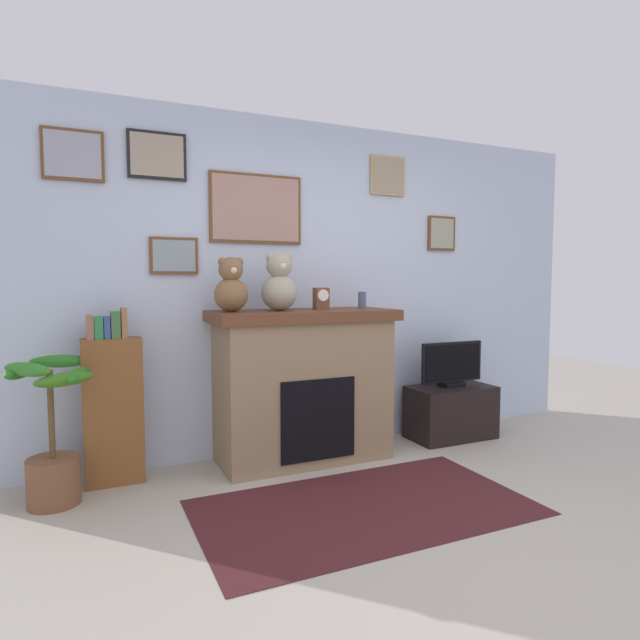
{
  "coord_description": "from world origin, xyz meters",
  "views": [
    {
      "loc": [
        -1.75,
        -1.97,
        1.36
      ],
      "look_at": [
        -0.09,
        1.67,
        1.05
      ],
      "focal_mm": 29.83,
      "sensor_mm": 36.0,
      "label": 1
    }
  ],
  "objects_px": {
    "bookshelf": "(113,405)",
    "teddy_bear_brown": "(231,287)",
    "candle_jar": "(362,300)",
    "teddy_bear_cream": "(279,284)",
    "fireplace": "(303,384)",
    "tv_stand": "(451,412)",
    "television": "(452,365)",
    "mantel_clock": "(321,299)",
    "potted_plant": "(53,442)"
  },
  "relations": [
    {
      "from": "tv_stand",
      "to": "television",
      "type": "xyz_separation_m",
      "value": [
        0.0,
        -0.0,
        0.41
      ]
    },
    {
      "from": "tv_stand",
      "to": "candle_jar",
      "type": "relative_size",
      "value": 5.52
    },
    {
      "from": "tv_stand",
      "to": "teddy_bear_brown",
      "type": "bearing_deg",
      "value": 179.86
    },
    {
      "from": "fireplace",
      "to": "bookshelf",
      "type": "height_order",
      "value": "bookshelf"
    },
    {
      "from": "tv_stand",
      "to": "teddy_bear_brown",
      "type": "xyz_separation_m",
      "value": [
        -1.91,
        0.0,
        1.08
      ]
    },
    {
      "from": "tv_stand",
      "to": "teddy_bear_cream",
      "type": "xyz_separation_m",
      "value": [
        -1.56,
        0.0,
        1.1
      ]
    },
    {
      "from": "mantel_clock",
      "to": "fireplace",
      "type": "bearing_deg",
      "value": 172.23
    },
    {
      "from": "bookshelf",
      "to": "candle_jar",
      "type": "bearing_deg",
      "value": -2.98
    },
    {
      "from": "fireplace",
      "to": "teddy_bear_brown",
      "type": "bearing_deg",
      "value": -178.1
    },
    {
      "from": "bookshelf",
      "to": "mantel_clock",
      "type": "xyz_separation_m",
      "value": [
        1.47,
        -0.1,
        0.69
      ]
    },
    {
      "from": "tv_stand",
      "to": "teddy_bear_brown",
      "type": "height_order",
      "value": "teddy_bear_brown"
    },
    {
      "from": "candle_jar",
      "to": "fireplace",
      "type": "bearing_deg",
      "value": 177.93
    },
    {
      "from": "mantel_clock",
      "to": "teddy_bear_cream",
      "type": "bearing_deg",
      "value": 179.87
    },
    {
      "from": "fireplace",
      "to": "potted_plant",
      "type": "relative_size",
      "value": 1.55
    },
    {
      "from": "tv_stand",
      "to": "candle_jar",
      "type": "bearing_deg",
      "value": 179.66
    },
    {
      "from": "television",
      "to": "mantel_clock",
      "type": "relative_size",
      "value": 3.66
    },
    {
      "from": "tv_stand",
      "to": "mantel_clock",
      "type": "relative_size",
      "value": 4.41
    },
    {
      "from": "fireplace",
      "to": "mantel_clock",
      "type": "distance_m",
      "value": 0.66
    },
    {
      "from": "bookshelf",
      "to": "teddy_bear_cream",
      "type": "relative_size",
      "value": 2.78
    },
    {
      "from": "fireplace",
      "to": "television",
      "type": "distance_m",
      "value": 1.36
    },
    {
      "from": "candle_jar",
      "to": "teddy_bear_cream",
      "type": "xyz_separation_m",
      "value": [
        -0.68,
        -0.0,
        0.12
      ]
    },
    {
      "from": "bookshelf",
      "to": "teddy_bear_brown",
      "type": "bearing_deg",
      "value": -6.94
    },
    {
      "from": "mantel_clock",
      "to": "teddy_bear_cream",
      "type": "relative_size",
      "value": 0.39
    },
    {
      "from": "fireplace",
      "to": "candle_jar",
      "type": "distance_m",
      "value": 0.8
    },
    {
      "from": "potted_plant",
      "to": "television",
      "type": "distance_m",
      "value": 3.06
    },
    {
      "from": "fireplace",
      "to": "teddy_bear_cream",
      "type": "distance_m",
      "value": 0.77
    },
    {
      "from": "bookshelf",
      "to": "candle_jar",
      "type": "height_order",
      "value": "candle_jar"
    },
    {
      "from": "television",
      "to": "teddy_bear_brown",
      "type": "distance_m",
      "value": 2.03
    },
    {
      "from": "candle_jar",
      "to": "teddy_bear_cream",
      "type": "height_order",
      "value": "teddy_bear_cream"
    },
    {
      "from": "potted_plant",
      "to": "candle_jar",
      "type": "bearing_deg",
      "value": 2.99
    },
    {
      "from": "fireplace",
      "to": "teddy_bear_brown",
      "type": "relative_size",
      "value": 3.6
    },
    {
      "from": "tv_stand",
      "to": "television",
      "type": "bearing_deg",
      "value": -90.0
    },
    {
      "from": "teddy_bear_brown",
      "to": "teddy_bear_cream",
      "type": "distance_m",
      "value": 0.36
    },
    {
      "from": "teddy_bear_brown",
      "to": "teddy_bear_cream",
      "type": "xyz_separation_m",
      "value": [
        0.36,
        -0.0,
        0.02
      ]
    },
    {
      "from": "bookshelf",
      "to": "tv_stand",
      "type": "xyz_separation_m",
      "value": [
        2.7,
        -0.1,
        -0.31
      ]
    },
    {
      "from": "bookshelf",
      "to": "television",
      "type": "xyz_separation_m",
      "value": [
        2.7,
        -0.1,
        0.1
      ]
    },
    {
      "from": "fireplace",
      "to": "candle_jar",
      "type": "height_order",
      "value": "candle_jar"
    },
    {
      "from": "candle_jar",
      "to": "mantel_clock",
      "type": "height_order",
      "value": "mantel_clock"
    },
    {
      "from": "bookshelf",
      "to": "candle_jar",
      "type": "xyz_separation_m",
      "value": [
        1.82,
        -0.09,
        0.67
      ]
    },
    {
      "from": "bookshelf",
      "to": "potted_plant",
      "type": "bearing_deg",
      "value": -149.47
    },
    {
      "from": "bookshelf",
      "to": "potted_plant",
      "type": "height_order",
      "value": "bookshelf"
    },
    {
      "from": "teddy_bear_brown",
      "to": "candle_jar",
      "type": "bearing_deg",
      "value": 0.03
    },
    {
      "from": "potted_plant",
      "to": "candle_jar",
      "type": "relative_size",
      "value": 6.77
    },
    {
      "from": "television",
      "to": "candle_jar",
      "type": "xyz_separation_m",
      "value": [
        -0.87,
        0.01,
        0.57
      ]
    },
    {
      "from": "television",
      "to": "teddy_bear_brown",
      "type": "relative_size",
      "value": 1.58
    },
    {
      "from": "fireplace",
      "to": "candle_jar",
      "type": "bearing_deg",
      "value": -2.07
    },
    {
      "from": "television",
      "to": "mantel_clock",
      "type": "distance_m",
      "value": 1.36
    },
    {
      "from": "teddy_bear_brown",
      "to": "teddy_bear_cream",
      "type": "bearing_deg",
      "value": -0.01
    },
    {
      "from": "candle_jar",
      "to": "teddy_bear_brown",
      "type": "xyz_separation_m",
      "value": [
        -1.04,
        -0.0,
        0.11
      ]
    },
    {
      "from": "potted_plant",
      "to": "mantel_clock",
      "type": "distance_m",
      "value": 2.01
    }
  ]
}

